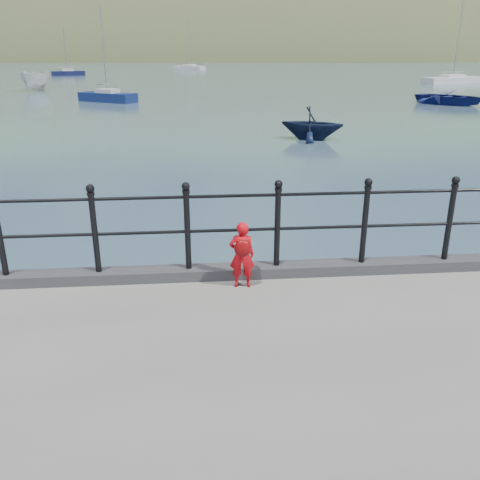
{
  "coord_description": "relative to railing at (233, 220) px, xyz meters",
  "views": [
    {
      "loc": [
        -0.47,
        -6.5,
        3.94
      ],
      "look_at": [
        0.09,
        -0.2,
        1.55
      ],
      "focal_mm": 38.0,
      "sensor_mm": 36.0,
      "label": 1
    }
  ],
  "objects": [
    {
      "name": "railing",
      "position": [
        0.0,
        0.0,
        0.0
      ],
      "size": [
        18.11,
        0.11,
        1.2
      ],
      "color": "black",
      "rests_on": "kerb"
    },
    {
      "name": "sailboat_left",
      "position": [
        -19.69,
        78.63,
        -1.48
      ],
      "size": [
        5.14,
        3.16,
        7.16
      ],
      "rotation": [
        0.0,
        0.0,
        0.36
      ],
      "color": "black",
      "rests_on": "ground"
    },
    {
      "name": "launch_white",
      "position": [
        -16.1,
        48.18,
        -0.85
      ],
      "size": [
        2.5,
        5.21,
        1.94
      ],
      "primitive_type": "imported",
      "rotation": [
        0.0,
        0.0,
        -0.12
      ],
      "color": "silver",
      "rests_on": "ground"
    },
    {
      "name": "launch_navy",
      "position": [
        4.92,
        16.86,
        -1.08
      ],
      "size": [
        3.59,
        3.4,
        1.49
      ],
      "primitive_type": "imported",
      "rotation": [
        0.0,
        0.0,
        1.14
      ],
      "color": "black",
      "rests_on": "ground"
    },
    {
      "name": "sailboat_far",
      "position": [
        31.18,
        55.86,
        -1.48
      ],
      "size": [
        8.3,
        4.73,
        11.23
      ],
      "rotation": [
        0.0,
        0.0,
        0.34
      ],
      "color": "beige",
      "rests_on": "ground"
    },
    {
      "name": "sailboat_port",
      "position": [
        -7.16,
        35.79,
        -1.48
      ],
      "size": [
        4.89,
        3.95,
        7.19
      ],
      "rotation": [
        0.0,
        0.0,
        -0.58
      ],
      "color": "#122151",
      "rests_on": "ground"
    },
    {
      "name": "far_shore",
      "position": [
        38.34,
        239.56,
        -24.39
      ],
      "size": [
        830.0,
        200.0,
        156.0
      ],
      "color": "#333A21",
      "rests_on": "ground"
    },
    {
      "name": "child",
      "position": [
        0.09,
        -0.33,
        -0.37
      ],
      "size": [
        0.34,
        0.3,
        0.89
      ],
      "rotation": [
        0.0,
        0.0,
        3.06
      ],
      "color": "red",
      "rests_on": "quay"
    },
    {
      "name": "sailboat_deep",
      "position": [
        -0.99,
        101.85,
        -1.48
      ],
      "size": [
        6.6,
        5.73,
        9.91
      ],
      "rotation": [
        0.0,
        0.0,
        -0.66
      ],
      "color": "beige",
      "rests_on": "ground"
    },
    {
      "name": "kerb",
      "position": [
        -0.0,
        -0.0,
        -0.75
      ],
      "size": [
        60.0,
        0.3,
        0.15
      ],
      "primitive_type": "cube",
      "color": "#28282B",
      "rests_on": "quay"
    },
    {
      "name": "launch_blue",
      "position": [
        18.7,
        31.38,
        -1.31
      ],
      "size": [
        5.98,
        6.13,
        1.04
      ],
      "primitive_type": "imported",
      "rotation": [
        0.0,
        0.0,
        0.71
      ],
      "color": "navy",
      "rests_on": "ground"
    },
    {
      "name": "ground",
      "position": [
        -0.0,
        0.15,
        -1.82
      ],
      "size": [
        600.0,
        600.0,
        0.0
      ],
      "primitive_type": "plane",
      "color": "#2D4251",
      "rests_on": "ground"
    }
  ]
}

